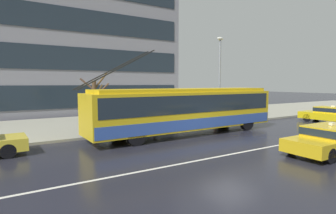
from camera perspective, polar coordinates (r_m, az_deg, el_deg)
The scene contains 14 objects.
ground_plane at distance 13.87m, azimuth 13.08°, elevation -8.12°, with size 160.00×160.00×0.00m, color #22222C.
sidewalk_slab at distance 22.26m, azimuth -5.89°, elevation -2.87°, with size 80.00×10.00×0.14m, color gray.
lane_centre_line at distance 13.06m, azimuth 16.82°, elevation -9.01°, with size 72.00×0.14×0.01m, color silver.
trolleybus at distance 16.42m, azimuth 4.09°, elevation -0.44°, with size 12.98×2.81×4.97m.
taxi_cross_traffic at distance 25.00m, azimuth 31.64°, elevation -1.27°, with size 2.20×4.56×1.39m.
taxi_oncoming_near at distance 13.96m, azimuth 31.44°, elevation -5.70°, with size 4.51×1.84×1.39m.
bus_shelter at distance 18.12m, azimuth -8.36°, elevation 1.50°, with size 3.94×1.65×2.52m.
pedestrian_at_shelter at distance 20.69m, azimuth 10.45°, elevation 1.32°, with size 1.54×1.54×2.03m.
pedestrian_approaching_curb at distance 19.13m, azimuth -2.91°, elevation 0.88°, with size 1.28×1.28×2.00m.
pedestrian_walking_past at distance 19.37m, azimuth -6.19°, elevation 0.87°, with size 1.19×1.19×2.00m.
pedestrian_waiting_by_pole at distance 17.89m, azimuth -8.20°, elevation -1.45°, with size 0.47×0.47×1.65m.
street_lamp at distance 21.36m, azimuth 11.01°, elevation 7.40°, with size 0.60×0.32×6.58m.
street_tree_bare at distance 18.70m, azimuth -15.35°, elevation 1.49°, with size 1.87×1.33×3.75m.
office_tower_corner_left at distance 33.51m, azimuth -20.62°, elevation 17.86°, with size 21.42×13.46×21.45m.
Camera 1 is at (-9.52, -9.58, 3.13)m, focal length 28.41 mm.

